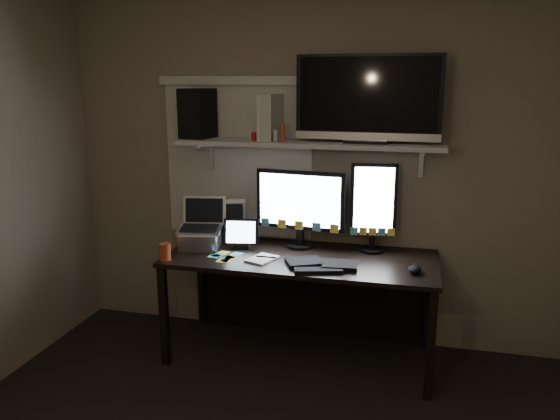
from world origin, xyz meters
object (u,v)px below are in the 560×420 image
(tv, at_px, (368,99))
(monitor_portrait, at_px, (373,207))
(keyboard, at_px, (322,264))
(laptop, at_px, (199,225))
(monitor_landscape, at_px, (300,208))
(mouse, at_px, (415,269))
(desk, at_px, (304,275))
(speaker, at_px, (198,113))
(game_console, at_px, (271,117))
(cup, at_px, (165,252))
(tablet, at_px, (242,234))

(tv, bearing_deg, monitor_portrait, 25.18)
(keyboard, xyz_separation_m, laptop, (-0.89, 0.17, 0.16))
(monitor_landscape, distance_m, mouse, 0.91)
(desk, distance_m, tv, 1.27)
(mouse, distance_m, speaker, 1.82)
(game_console, bearing_deg, laptop, -144.20)
(monitor_portrait, xyz_separation_m, cup, (-1.30, -0.52, -0.26))
(monitor_landscape, height_order, game_console, game_console)
(tv, height_order, game_console, tv)
(desk, relative_size, laptop, 5.25)
(tablet, bearing_deg, monitor_portrait, 0.01)
(keyboard, bearing_deg, laptop, 153.91)
(monitor_portrait, relative_size, cup, 5.54)
(monitor_portrait, xyz_separation_m, mouse, (0.29, -0.37, -0.29))
(desk, bearing_deg, cup, -154.29)
(tablet, bearing_deg, desk, -3.94)
(monitor_portrait, bearing_deg, desk, -173.64)
(mouse, relative_size, speaker, 0.35)
(tv, xyz_separation_m, game_console, (-0.66, 0.02, -0.13))
(monitor_landscape, bearing_deg, keyboard, -53.14)
(monitor_portrait, bearing_deg, tv, -164.07)
(speaker, bearing_deg, mouse, -3.41)
(desk, bearing_deg, game_console, 159.05)
(monitor_landscape, height_order, tablet, monitor_landscape)
(tablet, relative_size, cup, 2.16)
(desk, distance_m, speaker, 1.36)
(desk, xyz_separation_m, monitor_landscape, (-0.05, 0.09, 0.46))
(mouse, bearing_deg, tv, 141.08)
(monitor_portrait, bearing_deg, keyboard, -132.93)
(keyboard, xyz_separation_m, cup, (-1.02, -0.13, 0.04))
(tablet, xyz_separation_m, laptop, (-0.28, -0.07, 0.07))
(cup, relative_size, tv, 0.12)
(cup, bearing_deg, game_console, 41.22)
(mouse, height_order, tablet, tablet)
(monitor_portrait, height_order, tv, tv)
(monitor_landscape, distance_m, speaker, 0.98)
(mouse, height_order, cup, cup)
(cup, bearing_deg, monitor_portrait, 21.67)
(laptop, xyz_separation_m, speaker, (-0.07, 0.22, 0.75))
(monitor_portrait, height_order, speaker, speaker)
(monitor_landscape, xyz_separation_m, cup, (-0.80, -0.50, -0.22))
(desk, relative_size, cup, 15.99)
(laptop, bearing_deg, monitor_landscape, 6.79)
(speaker, bearing_deg, tv, 8.94)
(monitor_landscape, distance_m, laptop, 0.71)
(desk, bearing_deg, tablet, -174.33)
(speaker, bearing_deg, desk, 2.66)
(laptop, distance_m, cup, 0.34)
(monitor_landscape, height_order, keyboard, monitor_landscape)
(keyboard, distance_m, tablet, 0.66)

